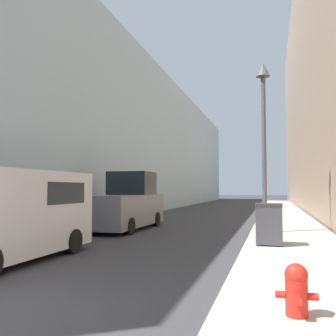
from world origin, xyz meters
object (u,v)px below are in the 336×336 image
at_px(trash_bin, 269,224).
at_px(fire_hydrant, 296,289).
at_px(pickup_truck, 125,205).
at_px(lamppost, 264,123).
at_px(white_van, 6,211).

bearing_deg(trash_bin, fire_hydrant, -86.39).
relative_size(trash_bin, pickup_truck, 0.22).
relative_size(lamppost, white_van, 1.25).
bearing_deg(white_van, fire_hydrant, -21.76).
bearing_deg(trash_bin, white_van, -149.79).
xyz_separation_m(fire_hydrant, white_van, (-6.30, 2.51, 0.71)).
distance_m(fire_hydrant, pickup_truck, 11.76).
xyz_separation_m(white_van, pickup_truck, (0.00, 7.40, -0.17)).
relative_size(fire_hydrant, trash_bin, 0.56).
bearing_deg(fire_hydrant, white_van, 158.24).
bearing_deg(fire_hydrant, lamppost, 93.42).
distance_m(trash_bin, pickup_truck, 7.12).
distance_m(trash_bin, white_van, 6.87).
bearing_deg(pickup_truck, lamppost, -7.76).
relative_size(fire_hydrant, lamppost, 0.10).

